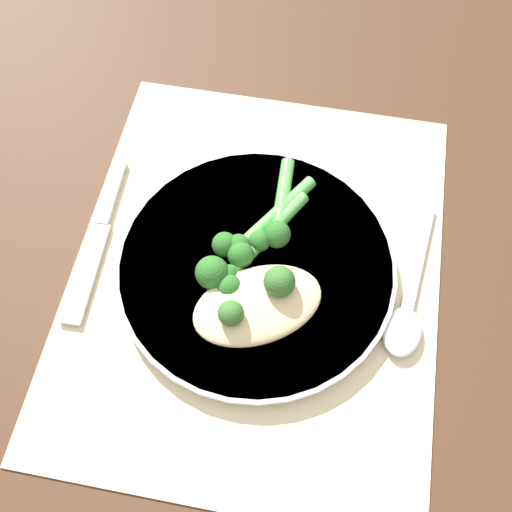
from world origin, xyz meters
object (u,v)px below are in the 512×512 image
(plate, at_px, (256,266))
(spoon, at_px, (406,314))
(broccoli_stalk_front, at_px, (277,222))
(knife, at_px, (97,235))
(chicken_fillet, at_px, (258,305))
(broccoli_stalk_rear, at_px, (247,239))
(broccoli_stalk_right, at_px, (232,266))

(plate, height_order, spoon, plate)
(spoon, bearing_deg, broccoli_stalk_front, -18.42)
(plate, relative_size, knife, 1.43)
(plate, relative_size, chicken_fillet, 1.90)
(broccoli_stalk_rear, distance_m, broccoli_stalk_front, 0.03)
(chicken_fillet, bearing_deg, broccoli_stalk_rear, 19.07)
(broccoli_stalk_rear, relative_size, spoon, 0.69)
(broccoli_stalk_rear, bearing_deg, broccoli_stalk_right, 108.37)
(broccoli_stalk_right, xyz_separation_m, broccoli_stalk_rear, (0.03, -0.01, -0.00))
(plate, relative_size, broccoli_stalk_right, 2.08)
(broccoli_stalk_right, height_order, knife, broccoli_stalk_right)
(broccoli_stalk_rear, bearing_deg, chicken_fillet, 141.84)
(chicken_fillet, distance_m, broccoli_stalk_rear, 0.07)
(broccoli_stalk_right, relative_size, broccoli_stalk_rear, 1.10)
(broccoli_stalk_front, bearing_deg, chicken_fillet, 86.52)
(chicken_fillet, xyz_separation_m, broccoli_stalk_rear, (0.06, 0.02, 0.00))
(spoon, bearing_deg, broccoli_stalk_rear, -7.08)
(plate, relative_size, spoon, 1.58)
(plate, xyz_separation_m, broccoli_stalk_rear, (0.02, 0.01, 0.02))
(broccoli_stalk_front, distance_m, knife, 0.17)
(broccoli_stalk_right, xyz_separation_m, knife, (0.02, 0.14, -0.02))
(plate, distance_m, broccoli_stalk_right, 0.03)
(plate, distance_m, chicken_fillet, 0.05)
(spoon, bearing_deg, broccoli_stalk_right, 3.99)
(plate, height_order, knife, plate)
(chicken_fillet, distance_m, broccoli_stalk_right, 0.04)
(broccoli_stalk_rear, bearing_deg, spoon, -161.77)
(chicken_fillet, xyz_separation_m, broccoli_stalk_right, (0.03, 0.03, 0.00))
(chicken_fillet, relative_size, broccoli_stalk_rear, 1.20)
(plate, xyz_separation_m, broccoli_stalk_front, (0.04, -0.01, 0.02))
(broccoli_stalk_front, height_order, spoon, broccoli_stalk_front)
(chicken_fillet, xyz_separation_m, broccoli_stalk_front, (0.09, -0.00, 0.00))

